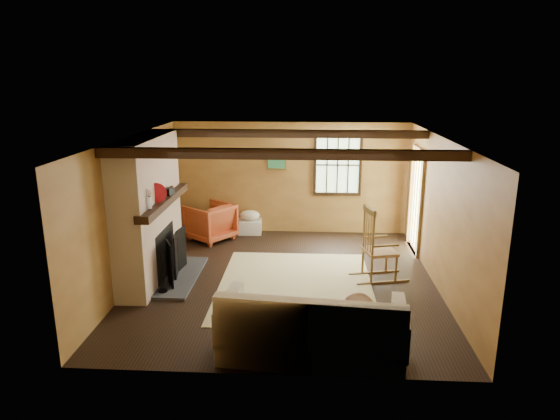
# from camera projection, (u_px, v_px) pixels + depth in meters

# --- Properties ---
(ground) EXTENTS (5.50, 5.50, 0.00)m
(ground) POSITION_uv_depth(u_px,v_px,m) (284.00, 280.00, 8.41)
(ground) COLOR black
(ground) RESTS_ON ground
(room_envelope) EXTENTS (5.02, 5.52, 2.44)m
(room_envelope) POSITION_uv_depth(u_px,v_px,m) (298.00, 183.00, 8.22)
(room_envelope) COLOR #A97C3C
(room_envelope) RESTS_ON ground
(fireplace) EXTENTS (1.02, 2.30, 2.40)m
(fireplace) POSITION_uv_depth(u_px,v_px,m) (150.00, 215.00, 8.25)
(fireplace) COLOR brown
(fireplace) RESTS_ON ground
(rug) EXTENTS (2.50, 3.00, 0.01)m
(rug) POSITION_uv_depth(u_px,v_px,m) (295.00, 285.00, 8.20)
(rug) COLOR tan
(rug) RESTS_ON ground
(rocking_chair) EXTENTS (1.00, 0.68, 1.26)m
(rocking_chair) POSITION_uv_depth(u_px,v_px,m) (377.00, 249.00, 8.36)
(rocking_chair) COLOR tan
(rocking_chair) RESTS_ON ground
(sofa) EXTENTS (2.33, 1.22, 0.91)m
(sofa) POSITION_uv_depth(u_px,v_px,m) (312.00, 332.00, 6.07)
(sofa) COLOR silver
(sofa) RESTS_ON ground
(firewood_pile) EXTENTS (0.67, 0.12, 0.24)m
(firewood_pile) POSITION_uv_depth(u_px,v_px,m) (208.00, 227.00, 10.99)
(firewood_pile) COLOR brown
(firewood_pile) RESTS_ON ground
(laundry_basket) EXTENTS (0.52, 0.41, 0.30)m
(laundry_basket) POSITION_uv_depth(u_px,v_px,m) (250.00, 227.00, 10.88)
(laundry_basket) COLOR white
(laundry_basket) RESTS_ON ground
(basket_pillow) EXTENTS (0.50, 0.43, 0.22)m
(basket_pillow) POSITION_uv_depth(u_px,v_px,m) (250.00, 215.00, 10.81)
(basket_pillow) COLOR silver
(basket_pillow) RESTS_ON laundry_basket
(armchair) EXTENTS (1.19, 1.18, 0.78)m
(armchair) POSITION_uv_depth(u_px,v_px,m) (210.00, 222.00, 10.40)
(armchair) COLOR #BF6026
(armchair) RESTS_ON ground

